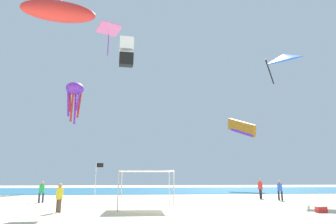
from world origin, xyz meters
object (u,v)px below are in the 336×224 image
(kite_box_white, at_px, (126,52))
(person_near_tent, at_px, (59,195))
(canopy_tent, at_px, (146,172))
(person_rightmost, at_px, (260,187))
(kite_inflatable_red, at_px, (59,11))
(kite_diamond_pink, at_px, (109,30))
(kite_octopus_purple, at_px, (75,91))
(banner_flag, at_px, (97,178))
(kite_delta_blue, at_px, (284,57))
(kite_parafoil_orange, at_px, (241,127))
(person_leftmost, at_px, (42,190))
(cooler_box, at_px, (321,209))
(person_central, at_px, (280,189))

(kite_box_white, bearing_deg, person_near_tent, -120.56)
(canopy_tent, distance_m, person_rightmost, 13.56)
(kite_inflatable_red, relative_size, kite_box_white, 2.50)
(kite_inflatable_red, height_order, kite_diamond_pink, kite_inflatable_red)
(person_near_tent, bearing_deg, kite_octopus_purple, 149.54)
(banner_flag, relative_size, kite_inflatable_red, 0.45)
(canopy_tent, height_order, kite_delta_blue, kite_delta_blue)
(banner_flag, height_order, kite_diamond_pink, kite_diamond_pink)
(person_rightmost, relative_size, kite_parafoil_orange, 0.29)
(person_leftmost, xyz_separation_m, kite_box_white, (6.23, 0.03, 11.93))
(kite_parafoil_orange, bearing_deg, person_near_tent, -61.03)
(person_rightmost, relative_size, banner_flag, 0.58)
(canopy_tent, xyz_separation_m, kite_diamond_pink, (-4.19, 10.35, 15.48))
(kite_delta_blue, bearing_deg, cooler_box, -69.35)
(person_near_tent, relative_size, kite_diamond_pink, 0.49)
(kite_diamond_pink, bearing_deg, person_leftmost, -150.99)
(canopy_tent, bearing_deg, person_central, 26.14)
(person_leftmost, xyz_separation_m, person_rightmost, (18.96, 2.97, 0.10))
(person_rightmost, bearing_deg, canopy_tent, -17.50)
(person_rightmost, xyz_separation_m, kite_inflatable_red, (-19.07, -2.49, 15.82))
(person_central, height_order, kite_inflatable_red, kite_inflatable_red)
(person_near_tent, height_order, kite_diamond_pink, kite_diamond_pink)
(canopy_tent, relative_size, person_rightmost, 1.85)
(kite_diamond_pink, distance_m, kite_parafoil_orange, 27.13)
(kite_delta_blue, relative_size, kite_parafoil_orange, 0.95)
(person_leftmost, xyz_separation_m, banner_flag, (4.07, 0.83, 0.94))
(person_leftmost, bearing_deg, kite_box_white, -40.05)
(person_rightmost, height_order, kite_delta_blue, kite_delta_blue)
(person_near_tent, xyz_separation_m, person_leftmost, (-3.13, 6.62, 0.03))
(kite_delta_blue, relative_size, kite_diamond_pink, 1.81)
(person_rightmost, distance_m, kite_parafoil_orange, 21.35)
(cooler_box, bearing_deg, kite_octopus_purple, 126.85)
(banner_flag, bearing_deg, kite_delta_blue, 14.73)
(kite_octopus_purple, distance_m, kite_parafoil_orange, 27.34)
(kite_inflatable_red, height_order, kite_parafoil_orange, kite_inflatable_red)
(kite_inflatable_red, distance_m, kite_box_white, 7.50)
(canopy_tent, height_order, kite_box_white, kite_box_white)
(person_central, relative_size, kite_parafoil_orange, 0.27)
(person_central, height_order, kite_delta_blue, kite_delta_blue)
(person_central, bearing_deg, kite_inflatable_red, -122.80)
(person_near_tent, height_order, kite_inflatable_red, kite_inflatable_red)
(canopy_tent, bearing_deg, cooler_box, -16.30)
(kite_delta_blue, xyz_separation_m, kite_parafoil_orange, (-0.10, 15.58, -5.71))
(cooler_box, bearing_deg, kite_diamond_pink, 136.77)
(person_central, bearing_deg, kite_parafoil_orange, 135.05)
(kite_diamond_pink, relative_size, kite_box_white, 1.20)
(kite_box_white, bearing_deg, person_central, -2.75)
(person_rightmost, height_order, kite_box_white, kite_box_white)
(person_near_tent, height_order, person_rightmost, person_rightmost)
(person_central, bearing_deg, canopy_tent, -97.26)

